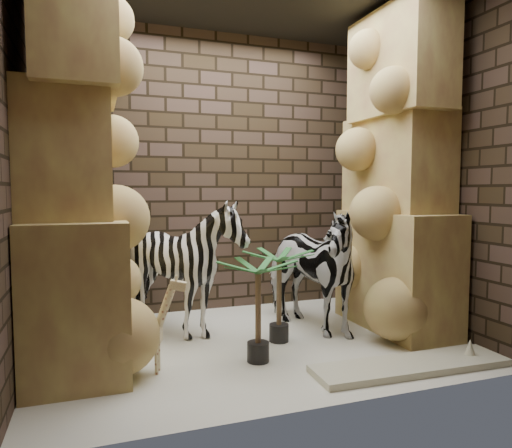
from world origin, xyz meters
name	(u,v)px	position (x,y,z in m)	size (l,w,h in m)	color
floor	(254,343)	(0.00, 0.00, 0.00)	(3.50, 3.50, 0.00)	silver
wall_back	(217,173)	(0.00, 1.25, 1.50)	(3.50, 3.50, 0.00)	#2D2214
wall_front	(325,157)	(0.00, -1.25, 1.50)	(3.50, 3.50, 0.00)	#2D2214
wall_left	(21,163)	(-1.75, 0.00, 1.50)	(3.00, 3.00, 0.00)	#2D2214
wall_right	(426,170)	(1.75, 0.00, 1.50)	(3.00, 3.00, 0.00)	#2D2214
rock_pillar_left	(74,164)	(-1.40, 0.00, 1.50)	(0.68, 1.30, 3.00)	#D2C86A
rock_pillar_right	(397,170)	(1.42, 0.00, 1.50)	(0.58, 1.25, 3.00)	#D2C86A
zebra_right	(305,259)	(0.57, 0.20, 0.68)	(0.62, 1.14, 1.35)	white
zebra_left	(185,274)	(-0.52, 0.40, 0.56)	(0.99, 1.23, 1.12)	white
giraffe_toy	(144,323)	(-0.96, -0.35, 0.36)	(0.37, 0.12, 0.73)	beige
palm_front	(279,295)	(0.22, -0.03, 0.40)	(0.36, 0.36, 0.81)	#225A28
palm_back	(258,311)	(-0.11, -0.41, 0.40)	(0.36, 0.36, 0.79)	#225A28
surfboard	(411,365)	(0.90, -0.92, 0.03)	(1.51, 0.37, 0.05)	beige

